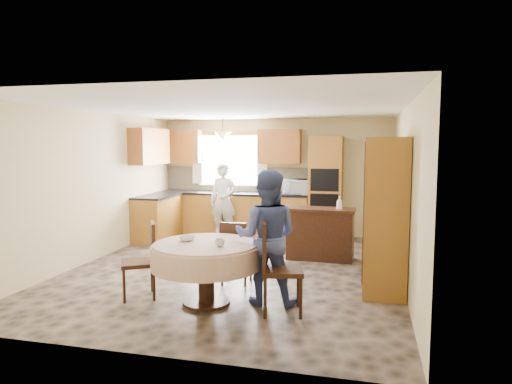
{
  "coord_description": "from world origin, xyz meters",
  "views": [
    {
      "loc": [
        1.99,
        -6.7,
        1.96
      ],
      "look_at": [
        0.26,
        0.3,
        1.2
      ],
      "focal_mm": 32.0,
      "sensor_mm": 36.0,
      "label": 1
    }
  ],
  "objects_px": {
    "cupboard": "(385,215)",
    "chair_back": "(235,250)",
    "oven_tower": "(326,188)",
    "person_sink": "(223,201)",
    "person_dining": "(267,237)",
    "chair_right": "(275,263)",
    "dining_table": "(206,257)",
    "chair_left": "(144,256)",
    "sideboard": "(320,235)"
  },
  "relations": [
    {
      "from": "sideboard",
      "to": "person_sink",
      "type": "relative_size",
      "value": 0.74
    },
    {
      "from": "dining_table",
      "to": "chair_back",
      "type": "relative_size",
      "value": 1.49
    },
    {
      "from": "dining_table",
      "to": "sideboard",
      "type": "bearing_deg",
      "value": 65.85
    },
    {
      "from": "dining_table",
      "to": "person_dining",
      "type": "height_order",
      "value": "person_dining"
    },
    {
      "from": "sideboard",
      "to": "chair_right",
      "type": "relative_size",
      "value": 1.08
    },
    {
      "from": "oven_tower",
      "to": "sideboard",
      "type": "bearing_deg",
      "value": -87.59
    },
    {
      "from": "dining_table",
      "to": "person_sink",
      "type": "xyz_separation_m",
      "value": [
        -1.02,
        3.86,
        0.19
      ]
    },
    {
      "from": "chair_left",
      "to": "oven_tower",
      "type": "bearing_deg",
      "value": 125.21
    },
    {
      "from": "chair_left",
      "to": "chair_back",
      "type": "relative_size",
      "value": 1.08
    },
    {
      "from": "cupboard",
      "to": "chair_back",
      "type": "bearing_deg",
      "value": -172.72
    },
    {
      "from": "sideboard",
      "to": "person_sink",
      "type": "xyz_separation_m",
      "value": [
        -2.15,
        1.33,
        0.37
      ]
    },
    {
      "from": "cupboard",
      "to": "chair_left",
      "type": "distance_m",
      "value": 3.19
    },
    {
      "from": "oven_tower",
      "to": "chair_right",
      "type": "distance_m",
      "value": 4.36
    },
    {
      "from": "person_sink",
      "to": "person_dining",
      "type": "distance_m",
      "value": 4.03
    },
    {
      "from": "dining_table",
      "to": "person_dining",
      "type": "xyz_separation_m",
      "value": [
        0.71,
        0.21,
        0.23
      ]
    },
    {
      "from": "sideboard",
      "to": "person_sink",
      "type": "height_order",
      "value": "person_sink"
    },
    {
      "from": "dining_table",
      "to": "chair_right",
      "type": "xyz_separation_m",
      "value": [
        0.87,
        -0.09,
        0.0
      ]
    },
    {
      "from": "chair_back",
      "to": "person_dining",
      "type": "height_order",
      "value": "person_dining"
    },
    {
      "from": "chair_left",
      "to": "person_dining",
      "type": "distance_m",
      "value": 1.6
    },
    {
      "from": "oven_tower",
      "to": "chair_left",
      "type": "height_order",
      "value": "oven_tower"
    },
    {
      "from": "dining_table",
      "to": "person_sink",
      "type": "relative_size",
      "value": 0.85
    },
    {
      "from": "cupboard",
      "to": "dining_table",
      "type": "distance_m",
      "value": 2.42
    },
    {
      "from": "chair_left",
      "to": "person_dining",
      "type": "bearing_deg",
      "value": 65.64
    },
    {
      "from": "person_dining",
      "to": "oven_tower",
      "type": "bearing_deg",
      "value": -98.61
    },
    {
      "from": "sideboard",
      "to": "dining_table",
      "type": "distance_m",
      "value": 2.77
    },
    {
      "from": "dining_table",
      "to": "oven_tower",
      "type": "bearing_deg",
      "value": 75.99
    },
    {
      "from": "sideboard",
      "to": "chair_right",
      "type": "distance_m",
      "value": 2.63
    },
    {
      "from": "cupboard",
      "to": "chair_right",
      "type": "height_order",
      "value": "cupboard"
    },
    {
      "from": "sideboard",
      "to": "person_dining",
      "type": "relative_size",
      "value": 0.7
    },
    {
      "from": "person_dining",
      "to": "cupboard",
      "type": "bearing_deg",
      "value": -152.38
    },
    {
      "from": "chair_left",
      "to": "chair_right",
      "type": "height_order",
      "value": "chair_right"
    },
    {
      "from": "person_sink",
      "to": "cupboard",
      "type": "bearing_deg",
      "value": -44.28
    },
    {
      "from": "chair_back",
      "to": "person_sink",
      "type": "bearing_deg",
      "value": -70.41
    },
    {
      "from": "chair_back",
      "to": "chair_right",
      "type": "xyz_separation_m",
      "value": [
        0.75,
        -0.91,
        0.1
      ]
    },
    {
      "from": "person_dining",
      "to": "chair_left",
      "type": "bearing_deg",
      "value": 2.25
    },
    {
      "from": "chair_back",
      "to": "chair_right",
      "type": "bearing_deg",
      "value": 128.28
    },
    {
      "from": "chair_right",
      "to": "person_dining",
      "type": "relative_size",
      "value": 0.65
    },
    {
      "from": "person_sink",
      "to": "chair_right",
      "type": "bearing_deg",
      "value": -67.17
    },
    {
      "from": "cupboard",
      "to": "chair_back",
      "type": "distance_m",
      "value": 2.09
    },
    {
      "from": "dining_table",
      "to": "chair_right",
      "type": "relative_size",
      "value": 1.24
    },
    {
      "from": "dining_table",
      "to": "chair_back",
      "type": "height_order",
      "value": "chair_back"
    },
    {
      "from": "chair_right",
      "to": "dining_table",
      "type": "bearing_deg",
      "value": 71.51
    },
    {
      "from": "oven_tower",
      "to": "cupboard",
      "type": "height_order",
      "value": "oven_tower"
    },
    {
      "from": "sideboard",
      "to": "chair_back",
      "type": "bearing_deg",
      "value": -118.07
    },
    {
      "from": "oven_tower",
      "to": "sideboard",
      "type": "xyz_separation_m",
      "value": [
        0.07,
        -1.72,
        -0.65
      ]
    },
    {
      "from": "oven_tower",
      "to": "chair_left",
      "type": "relative_size",
      "value": 2.19
    },
    {
      "from": "person_sink",
      "to": "chair_back",
      "type": "bearing_deg",
      "value": -72.11
    },
    {
      "from": "sideboard",
      "to": "cupboard",
      "type": "xyz_separation_m",
      "value": [
        1.0,
        -1.45,
        0.61
      ]
    },
    {
      "from": "oven_tower",
      "to": "chair_back",
      "type": "height_order",
      "value": "oven_tower"
    },
    {
      "from": "chair_left",
      "to": "chair_right",
      "type": "bearing_deg",
      "value": 55.13
    }
  ]
}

